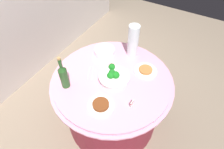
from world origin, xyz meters
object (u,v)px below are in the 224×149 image
(broccoli_bowl, at_px, (114,77))
(food_plate_peanuts, at_px, (145,70))
(label_placard_front, at_px, (132,103))
(wine_bottle, at_px, (64,76))
(decorative_fruit_vase, at_px, (133,42))
(food_plate_stir_fry, at_px, (101,105))
(plate_stack, at_px, (104,51))
(serving_tongs, at_px, (91,72))

(broccoli_bowl, height_order, food_plate_peanuts, broccoli_bowl)
(label_placard_front, bearing_deg, wine_bottle, 99.96)
(broccoli_bowl, distance_m, decorative_fruit_vase, 0.43)
(food_plate_stir_fry, bearing_deg, plate_stack, 29.15)
(decorative_fruit_vase, distance_m, serving_tongs, 0.51)
(decorative_fruit_vase, bearing_deg, serving_tongs, 153.89)
(label_placard_front, bearing_deg, decorative_fruit_vase, 26.14)
(plate_stack, xyz_separation_m, decorative_fruit_vase, (0.14, -0.25, 0.12))
(broccoli_bowl, bearing_deg, wine_bottle, 128.97)
(label_placard_front, bearing_deg, plate_stack, 50.70)
(plate_stack, bearing_deg, label_placard_front, -129.30)
(decorative_fruit_vase, relative_size, food_plate_peanuts, 1.55)
(food_plate_peanuts, height_order, label_placard_front, label_placard_front)
(broccoli_bowl, xyz_separation_m, food_plate_peanuts, (0.25, -0.21, -0.03))
(food_plate_peanuts, distance_m, food_plate_stir_fry, 0.57)
(plate_stack, relative_size, wine_bottle, 0.62)
(decorative_fruit_vase, height_order, food_plate_stir_fry, decorative_fruit_vase)
(serving_tongs, relative_size, food_plate_stir_fry, 0.74)
(plate_stack, relative_size, label_placard_front, 3.82)
(food_plate_stir_fry, height_order, label_placard_front, label_placard_front)
(serving_tongs, height_order, label_placard_front, label_placard_front)
(plate_stack, xyz_separation_m, serving_tongs, (-0.30, -0.03, -0.03))
(serving_tongs, xyz_separation_m, food_plate_stir_fry, (-0.27, -0.28, 0.01))
(broccoli_bowl, distance_m, serving_tongs, 0.24)
(broccoli_bowl, xyz_separation_m, decorative_fruit_vase, (0.41, 0.02, 0.10))
(broccoli_bowl, bearing_deg, plate_stack, 44.59)
(decorative_fruit_vase, height_order, food_plate_peanuts, decorative_fruit_vase)
(plate_stack, distance_m, decorative_fruit_vase, 0.31)
(broccoli_bowl, height_order, wine_bottle, wine_bottle)
(label_placard_front, bearing_deg, serving_tongs, 74.76)
(serving_tongs, distance_m, food_plate_peanuts, 0.52)
(plate_stack, bearing_deg, wine_bottle, 172.93)
(serving_tongs, distance_m, label_placard_front, 0.52)
(wine_bottle, bearing_deg, serving_tongs, -22.77)
(broccoli_bowl, relative_size, plate_stack, 1.33)
(decorative_fruit_vase, bearing_deg, wine_bottle, 155.05)
(wine_bottle, relative_size, decorative_fruit_vase, 0.99)
(plate_stack, height_order, food_plate_peanuts, plate_stack)
(plate_stack, relative_size, serving_tongs, 1.29)
(broccoli_bowl, relative_size, wine_bottle, 0.83)
(broccoli_bowl, distance_m, label_placard_front, 0.31)
(broccoli_bowl, relative_size, serving_tongs, 1.72)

